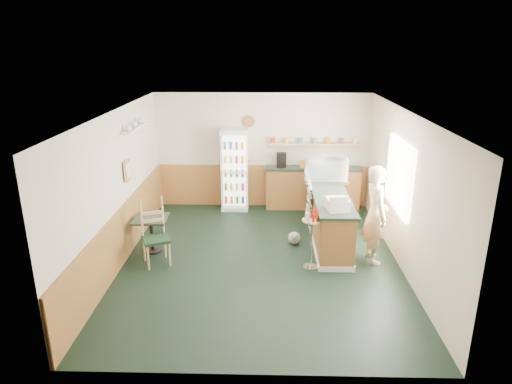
{
  "coord_description": "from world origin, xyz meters",
  "views": [
    {
      "loc": [
        0.13,
        -7.51,
        3.83
      ],
      "look_at": [
        -0.08,
        0.6,
        1.12
      ],
      "focal_mm": 32.0,
      "sensor_mm": 36.0,
      "label": 1
    }
  ],
  "objects_px": {
    "cafe_table": "(151,228)",
    "cafe_chair": "(157,230)",
    "display_case": "(326,170)",
    "condiment_stand": "(312,231)",
    "drinks_fridge": "(235,170)",
    "cash_register": "(337,204)",
    "shopkeeper": "(375,214)"
  },
  "relations": [
    {
      "from": "drinks_fridge",
      "to": "shopkeeper",
      "type": "relative_size",
      "value": 1.06
    },
    {
      "from": "drinks_fridge",
      "to": "cafe_table",
      "type": "bearing_deg",
      "value": -120.49
    },
    {
      "from": "cafe_chair",
      "to": "drinks_fridge",
      "type": "bearing_deg",
      "value": 42.0
    },
    {
      "from": "condiment_stand",
      "to": "cafe_chair",
      "type": "height_order",
      "value": "cafe_chair"
    },
    {
      "from": "cash_register",
      "to": "shopkeeper",
      "type": "distance_m",
      "value": 0.74
    },
    {
      "from": "drinks_fridge",
      "to": "cash_register",
      "type": "xyz_separation_m",
      "value": [
        1.99,
        -2.76,
        0.17
      ]
    },
    {
      "from": "drinks_fridge",
      "to": "shopkeeper",
      "type": "xyz_separation_m",
      "value": [
        2.69,
        -2.66,
        -0.05
      ]
    },
    {
      "from": "shopkeeper",
      "to": "cafe_table",
      "type": "bearing_deg",
      "value": 79.49
    },
    {
      "from": "shopkeeper",
      "to": "condiment_stand",
      "type": "height_order",
      "value": "shopkeeper"
    },
    {
      "from": "display_case",
      "to": "cafe_table",
      "type": "bearing_deg",
      "value": -158.52
    },
    {
      "from": "drinks_fridge",
      "to": "condiment_stand",
      "type": "distance_m",
      "value": 3.36
    },
    {
      "from": "cafe_table",
      "to": "cafe_chair",
      "type": "distance_m",
      "value": 0.48
    },
    {
      "from": "shopkeeper",
      "to": "cafe_chair",
      "type": "height_order",
      "value": "shopkeeper"
    },
    {
      "from": "display_case",
      "to": "shopkeeper",
      "type": "distance_m",
      "value": 1.79
    },
    {
      "from": "cafe_table",
      "to": "display_case",
      "type": "bearing_deg",
      "value": 21.48
    },
    {
      "from": "cash_register",
      "to": "shopkeeper",
      "type": "bearing_deg",
      "value": -1.7
    },
    {
      "from": "cafe_table",
      "to": "cafe_chair",
      "type": "bearing_deg",
      "value": -63.04
    },
    {
      "from": "cafe_table",
      "to": "cafe_chair",
      "type": "height_order",
      "value": "cafe_chair"
    },
    {
      "from": "drinks_fridge",
      "to": "display_case",
      "type": "distance_m",
      "value": 2.27
    },
    {
      "from": "condiment_stand",
      "to": "cafe_chair",
      "type": "distance_m",
      "value": 2.75
    },
    {
      "from": "drinks_fridge",
      "to": "cafe_table",
      "type": "height_order",
      "value": "drinks_fridge"
    },
    {
      "from": "display_case",
      "to": "condiment_stand",
      "type": "distance_m",
      "value": 2.05
    },
    {
      "from": "shopkeeper",
      "to": "cafe_chair",
      "type": "relative_size",
      "value": 1.51
    },
    {
      "from": "display_case",
      "to": "condiment_stand",
      "type": "bearing_deg",
      "value": -103.21
    },
    {
      "from": "display_case",
      "to": "cash_register",
      "type": "bearing_deg",
      "value": -90.0
    },
    {
      "from": "drinks_fridge",
      "to": "cafe_chair",
      "type": "distance_m",
      "value": 3.07
    },
    {
      "from": "shopkeeper",
      "to": "cafe_table",
      "type": "xyz_separation_m",
      "value": [
        -4.1,
        0.27,
        -0.42
      ]
    },
    {
      "from": "cash_register",
      "to": "shopkeeper",
      "type": "xyz_separation_m",
      "value": [
        0.7,
        0.09,
        -0.22
      ]
    },
    {
      "from": "shopkeeper",
      "to": "cafe_chair",
      "type": "bearing_deg",
      "value": 85.25
    },
    {
      "from": "display_case",
      "to": "cash_register",
      "type": "relative_size",
      "value": 2.39
    },
    {
      "from": "cash_register",
      "to": "cafe_chair",
      "type": "relative_size",
      "value": 0.32
    },
    {
      "from": "cafe_chair",
      "to": "condiment_stand",
      "type": "bearing_deg",
      "value": -28.37
    }
  ]
}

